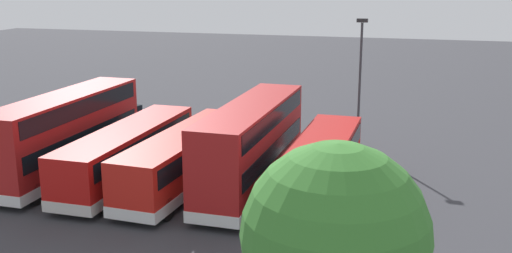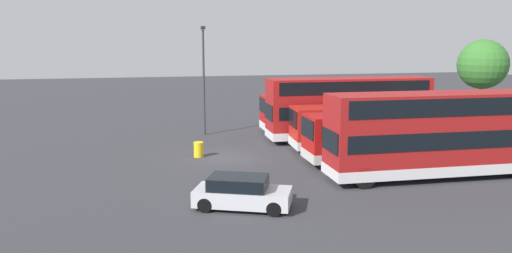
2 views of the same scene
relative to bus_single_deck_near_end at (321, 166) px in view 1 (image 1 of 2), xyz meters
name	(u,v)px [view 1 (image 1 of 2)]	position (x,y,z in m)	size (l,w,h in m)	color
ground_plane	(242,138)	(7.13, -9.78, -1.62)	(140.00, 140.00, 0.00)	#38383D
bus_single_deck_near_end	(321,166)	(0.00, 0.00, 0.00)	(2.80, 11.51, 2.95)	#B71411
bus_double_decker_second	(252,144)	(3.66, -0.17, 0.83)	(2.85, 12.05, 4.55)	#A51919
bus_single_deck_third	(185,157)	(7.11, 0.48, 0.00)	(3.31, 11.84, 2.95)	red
bus_single_deck_fourth	(128,152)	(10.48, 0.39, 0.00)	(2.79, 12.03, 2.95)	#B71411
bus_double_decker_fifth	(67,132)	(14.25, 0.30, 0.83)	(2.83, 11.96, 4.55)	#A51919
car_hatchback_silver	(121,116)	(16.81, -10.74, -0.92)	(3.26, 4.54, 1.43)	silver
lamp_post_tall	(360,73)	(-0.76, -10.18, 3.19)	(0.70, 0.30, 8.26)	#38383D
waste_bin_yellow	(255,126)	(6.66, -11.48, -1.15)	(0.60, 0.60, 0.95)	yellow
tree_midleft	(335,236)	(-2.89, 15.61, 3.40)	(4.51, 4.51, 7.30)	#4C3823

